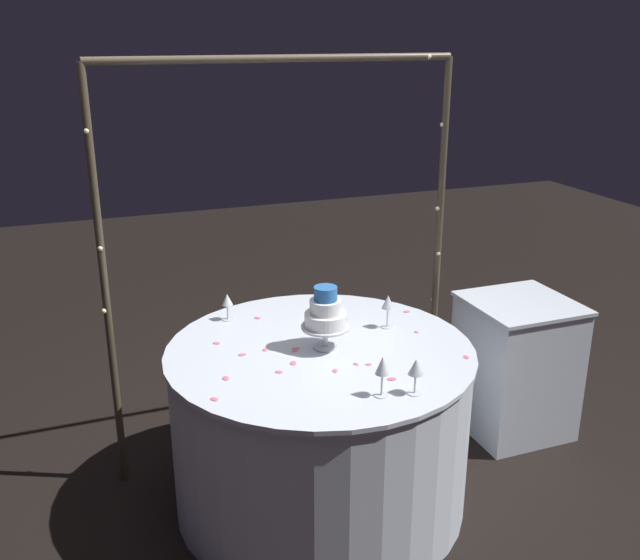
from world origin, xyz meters
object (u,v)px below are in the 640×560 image
(wine_glass_0, at_px, (416,369))
(wine_glass_3, at_px, (330,305))
(main_table, at_px, (320,426))
(tiered_cake, at_px, (325,314))
(side_table, at_px, (515,366))
(wine_glass_2, at_px, (227,301))
(decorative_arch, at_px, (284,211))
(wine_glass_1, at_px, (388,304))
(wine_glass_4, at_px, (382,367))

(wine_glass_0, height_order, wine_glass_3, wine_glass_3)
(main_table, xyz_separation_m, tiered_cake, (0.03, 0.00, 0.56))
(side_table, height_order, wine_glass_2, wine_glass_2)
(tiered_cake, xyz_separation_m, wine_glass_3, (0.10, 0.18, -0.04))
(decorative_arch, distance_m, main_table, 1.04)
(tiered_cake, height_order, wine_glass_1, tiered_cake)
(side_table, relative_size, wine_glass_0, 5.16)
(wine_glass_0, height_order, wine_glass_4, wine_glass_4)
(wine_glass_3, distance_m, wine_glass_4, 0.68)
(wine_glass_1, distance_m, wine_glass_4, 0.68)
(wine_glass_3, bearing_deg, wine_glass_0, -83.48)
(main_table, relative_size, tiered_cake, 4.77)
(side_table, bearing_deg, decorative_arch, 168.04)
(decorative_arch, bearing_deg, wine_glass_1, -44.15)
(side_table, xyz_separation_m, wine_glass_2, (-1.56, 0.25, 0.51))
(main_table, bearing_deg, wine_glass_1, 16.41)
(decorative_arch, height_order, tiered_cake, decorative_arch)
(side_table, height_order, wine_glass_4, wine_glass_4)
(wine_glass_4, bearing_deg, wine_glass_3, 85.87)
(main_table, height_order, side_table, main_table)
(wine_glass_0, relative_size, wine_glass_4, 0.89)
(wine_glass_0, distance_m, wine_glass_4, 0.13)
(wine_glass_1, xyz_separation_m, wine_glass_3, (-0.27, 0.07, 0.00))
(tiered_cake, relative_size, wine_glass_0, 1.96)
(side_table, height_order, wine_glass_0, wine_glass_0)
(decorative_arch, height_order, wine_glass_4, decorative_arch)
(main_table, relative_size, wine_glass_4, 8.31)
(wine_glass_2, bearing_deg, wine_glass_4, -68.63)
(tiered_cake, bearing_deg, decorative_arch, 93.16)
(wine_glass_2, height_order, wine_glass_3, wine_glass_3)
(wine_glass_4, bearing_deg, tiered_cake, 95.43)
(wine_glass_1, bearing_deg, decorative_arch, 135.85)
(decorative_arch, bearing_deg, main_table, -89.86)
(side_table, xyz_separation_m, wine_glass_4, (-1.18, -0.72, 0.53))
(main_table, bearing_deg, tiered_cake, 4.19)
(wine_glass_1, bearing_deg, main_table, -163.59)
(wine_glass_1, bearing_deg, wine_glass_2, 152.41)
(side_table, distance_m, wine_glass_4, 1.48)
(wine_glass_3, bearing_deg, decorative_arch, 111.64)
(main_table, xyz_separation_m, wine_glass_0, (0.20, -0.52, 0.51))
(main_table, xyz_separation_m, wine_glass_2, (-0.31, 0.48, 0.50))
(decorative_arch, distance_m, wine_glass_2, 0.52)
(side_table, bearing_deg, wine_glass_0, -144.43)
(wine_glass_2, bearing_deg, wine_glass_0, -63.02)
(tiered_cake, bearing_deg, wine_glass_4, -84.57)
(wine_glass_2, distance_m, wine_glass_4, 1.04)
(wine_glass_0, xyz_separation_m, wine_glass_4, (-0.13, 0.03, 0.01))
(wine_glass_0, distance_m, wine_glass_2, 1.12)
(main_table, relative_size, wine_glass_3, 8.25)
(wine_glass_3, bearing_deg, side_table, 2.24)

